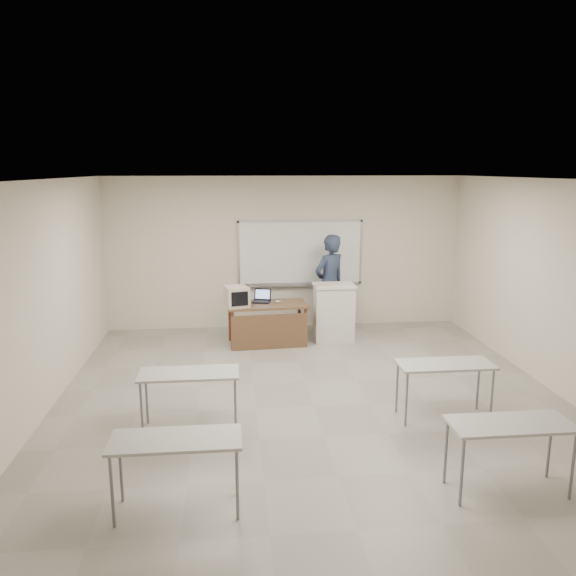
{
  "coord_description": "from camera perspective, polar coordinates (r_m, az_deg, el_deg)",
  "views": [
    {
      "loc": [
        -1.05,
        -6.99,
        3.14
      ],
      "look_at": [
        -0.12,
        2.2,
        1.17
      ],
      "focal_mm": 35.0,
      "sensor_mm": 36.0,
      "label": 1
    }
  ],
  "objects": [
    {
      "name": "crt_monitor",
      "position": [
        9.94,
        -5.27,
        -0.85
      ],
      "size": [
        0.39,
        0.44,
        0.37
      ],
      "rotation": [
        0.0,
        0.0,
        0.24
      ],
      "color": "#B5A89A",
      "rests_on": "instructor_desk"
    },
    {
      "name": "podium",
      "position": [
        10.43,
        4.66,
        -2.46
      ],
      "size": [
        0.75,
        0.55,
        1.06
      ],
      "rotation": [
        0.0,
        0.0,
        -0.01
      ],
      "color": "#B7B4AE",
      "rests_on": "floor"
    },
    {
      "name": "instructor_desk",
      "position": [
        10.07,
        -2.1,
        -2.89
      ],
      "size": [
        1.43,
        0.71,
        0.75
      ],
      "rotation": [
        0.0,
        0.0,
        0.07
      ],
      "color": "brown",
      "rests_on": "floor"
    },
    {
      "name": "keyboard",
      "position": [
        10.17,
        4.0,
        0.29
      ],
      "size": [
        0.49,
        0.28,
        0.03
      ],
      "primitive_type": "cube",
      "rotation": [
        0.0,
        0.0,
        0.29
      ],
      "color": "#B5A89A",
      "rests_on": "podium"
    },
    {
      "name": "laptop",
      "position": [
        10.25,
        -2.76,
        -1.11
      ],
      "size": [
        0.31,
        0.29,
        0.23
      ],
      "rotation": [
        0.0,
        0.0,
        -0.26
      ],
      "color": "black",
      "rests_on": "instructor_desk"
    },
    {
      "name": "whiteboard",
      "position": [
        11.16,
        1.26,
        3.51
      ],
      "size": [
        2.48,
        0.1,
        1.31
      ],
      "color": "white",
      "rests_on": "floor"
    },
    {
      "name": "mouse",
      "position": [
        10.18,
        -1.04,
        -1.39
      ],
      "size": [
        0.12,
        0.1,
        0.04
      ],
      "primitive_type": "ellipsoid",
      "rotation": [
        0.0,
        0.0,
        0.26
      ],
      "color": "#AFB3B7",
      "rests_on": "instructor_desk"
    },
    {
      "name": "floor",
      "position": [
        7.73,
        2.62,
        -11.93
      ],
      "size": [
        7.0,
        8.0,
        0.01
      ],
      "primitive_type": "cube",
      "color": "gray",
      "rests_on": "ground"
    },
    {
      "name": "student_desks",
      "position": [
        6.24,
        4.51,
        -11.26
      ],
      "size": [
        4.4,
        2.2,
        0.73
      ],
      "color": "#A3A39E",
      "rests_on": "floor"
    },
    {
      "name": "presenter",
      "position": [
        10.84,
        4.24,
        0.42
      ],
      "size": [
        0.84,
        0.77,
        1.91
      ],
      "primitive_type": "imported",
      "rotation": [
        0.0,
        0.0,
        3.72
      ],
      "color": "black",
      "rests_on": "floor"
    }
  ]
}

